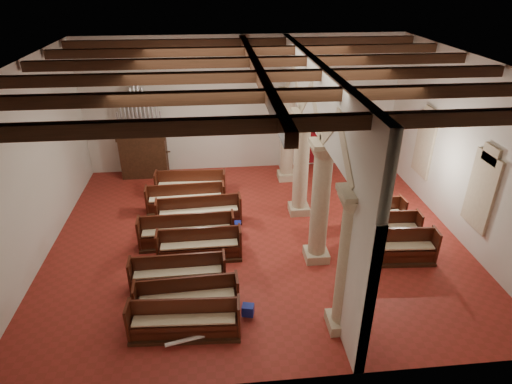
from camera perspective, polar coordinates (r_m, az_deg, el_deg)
The scene contains 31 objects.
floor at distance 15.20m, azimuth 0.06°, elevation -5.89°, with size 14.00×14.00×0.00m, color maroon.
ceiling at distance 12.89m, azimuth 0.07°, elevation 16.92°, with size 14.00×14.00×0.00m, color black.
wall_back at distance 19.42m, azimuth -1.75°, elevation 11.50°, with size 14.00×0.02×6.00m, color silver.
wall_front at distance 8.63m, azimuth 4.16°, elevation -11.20°, with size 14.00×0.02×6.00m, color silver.
wall_left at distance 14.86m, azimuth -27.92°, elevation 2.98°, with size 0.02×12.00×6.00m, color silver.
wall_right at distance 16.02m, azimuth 25.95°, elevation 5.09°, with size 0.02×12.00×6.00m, color silver.
ceiling_beams at distance 12.93m, azimuth 0.07°, elevation 16.14°, with size 13.80×11.80×0.30m, color #3F2214, non-canonical shape.
arcade at distance 13.85m, azimuth 7.55°, elevation 6.96°, with size 0.90×11.90×6.00m.
window_right_a at distance 15.17m, azimuth 27.96°, elevation 0.07°, with size 0.03×1.00×2.20m, color #2D6554.
window_right_b at distance 18.30m, azimuth 21.64°, elevation 5.86°, with size 0.03×1.00×2.20m, color #2D6554.
window_back at distance 20.57m, azimuth 12.51°, elevation 9.47°, with size 1.00×0.03×2.20m, color #2D6554.
pipe_organ at distance 19.69m, azimuth -14.82°, elevation 5.80°, with size 2.10×0.85×4.40m.
lectern at distance 19.87m, azimuth -11.99°, elevation 3.67°, with size 0.60×0.63×1.26m.
dossal_curtain at distance 20.45m, azimuth 8.23°, elevation 6.66°, with size 1.80×0.07×2.17m.
processional_banner at distance 19.16m, azimuth 14.12°, elevation 3.55°, with size 0.63×0.80×2.73m.
hymnal_box_a at distance 11.93m, azimuth -1.08°, elevation -15.44°, with size 0.31×0.25×0.31m, color #14168E.
hymnal_box_b at distance 12.55m, azimuth -6.36°, elevation -12.92°, with size 0.35×0.28×0.35m, color navy.
hymnal_box_c at distance 15.21m, azimuth -2.72°, elevation -4.65°, with size 0.36×0.29×0.36m, color #163399.
tube_heater_a at distance 11.44m, azimuth -9.41°, elevation -18.92°, with size 0.10×0.10×1.02m, color white.
tube_heater_b at distance 12.82m, azimuth -6.47°, elevation -12.57°, with size 0.11×0.11×1.07m, color silver.
nave_pew_0 at distance 11.55m, azimuth -9.46°, elevation -17.05°, with size 2.87×0.85×1.05m.
nave_pew_1 at distance 12.17m, azimuth -9.10°, elevation -14.24°, with size 2.82×0.81×1.05m.
nave_pew_2 at distance 13.03m, azimuth -10.27°, elevation -11.09°, with size 2.79×0.73×1.03m.
nave_pew_3 at distance 14.04m, azimuth -7.51°, elevation -7.59°, with size 2.70×0.75×1.07m.
nave_pew_4 at distance 14.76m, azimuth -9.17°, elevation -5.74°, with size 3.22×0.83×1.11m.
nave_pew_5 at distance 15.86m, azimuth -7.56°, elevation -3.11°, with size 3.11×0.87×1.06m.
nave_pew_6 at distance 16.81m, azimuth -9.31°, elevation -1.35°, with size 3.03×0.82×1.07m.
nave_pew_7 at distance 17.77m, azimuth -8.67°, elevation 0.46°, with size 2.87×0.87×1.12m.
aisle_pew_0 at distance 14.58m, azimuth 18.85°, elevation -7.44°, with size 2.16×0.89×1.13m.
aisle_pew_1 at distance 15.52m, azimuth 17.51°, elevation -5.00°, with size 1.95×0.79×1.06m.
aisle_pew_2 at distance 16.05m, azimuth 15.41°, elevation -3.43°, with size 2.17×0.84×1.13m.
Camera 1 is at (-1.28, -12.60, 8.41)m, focal length 30.00 mm.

